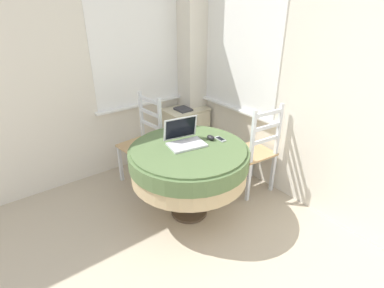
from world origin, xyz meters
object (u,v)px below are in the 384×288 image
Objects in this scene: cell_phone at (220,139)px; corner_cabinet at (186,132)px; dining_chair_near_right_window at (255,152)px; laptop at (184,139)px; round_dining_table at (189,161)px; book_on_cabinet at (183,109)px; dining_chair_near_back_window at (143,143)px; computer_mouse at (211,138)px.

cell_phone is 0.19× the size of corner_cabinet.
dining_chair_near_right_window is at bearing -6.67° from cell_phone.
laptop is at bearing 166.44° from dining_chair_near_right_window.
dining_chair_near_right_window is (0.80, -0.10, -0.12)m from round_dining_table.
book_on_cabinet is (0.67, 1.02, 0.07)m from round_dining_table.
computer_mouse is at bearing -69.19° from dining_chair_near_back_window.
round_dining_table is 1.22m from book_on_cabinet.
round_dining_table is 2.97× the size of laptop.
dining_chair_near_back_window is (-0.38, 0.85, -0.26)m from cell_phone.
book_on_cabinet is (-0.13, 1.12, 0.19)m from dining_chair_near_right_window.
dining_chair_near_right_window is at bearing -7.40° from round_dining_table.
dining_chair_near_back_window is at bearing -162.84° from corner_cabinet.
dining_chair_near_back_window is (-0.30, 0.80, -0.28)m from computer_mouse.
computer_mouse reaches higher than corner_cabinet.
computer_mouse is at bearing 168.86° from dining_chair_near_right_window.
dining_chair_near_right_window reaches higher than corner_cabinet.
corner_cabinet is (-0.07, 1.15, -0.15)m from dining_chair_near_right_window.
laptop is at bearing 157.24° from cell_phone.
computer_mouse is 0.13× the size of corner_cabinet.
round_dining_table is at bearing 171.59° from cell_phone.
cell_phone is at bearing -109.82° from corner_cabinet.
cell_phone is (0.34, -0.05, 0.15)m from round_dining_table.
laptop is at bearing -126.78° from corner_cabinet.
computer_mouse is (0.25, -0.08, -0.03)m from laptop.
dining_chair_near_back_window reaches higher than corner_cabinet.
laptop is 0.36× the size of dining_chair_near_right_window.
dining_chair_near_right_window is (0.78, -0.19, -0.31)m from laptop.
round_dining_table is 12.50× the size of computer_mouse.
cell_phone is at bearing 173.33° from dining_chair_near_right_window.
computer_mouse is 0.09m from cell_phone.
dining_chair_near_back_window reaches higher than cell_phone.
dining_chair_near_back_window is at bearing 132.87° from dining_chair_near_right_window.
dining_chair_near_right_window is 1.15m from book_on_cabinet.
round_dining_table is 0.31m from computer_mouse.
round_dining_table is at bearing -123.26° from book_on_cabinet.
round_dining_table is 0.81m from dining_chair_near_right_window.
laptop is at bearing 80.75° from round_dining_table.
book_on_cabinet is at bearing 72.75° from cell_phone.
round_dining_table is 1.68× the size of corner_cabinet.
dining_chair_near_back_window is at bearing -163.29° from book_on_cabinet.
dining_chair_near_right_window is at bearing -86.60° from corner_cabinet.
cell_phone is at bearing -107.25° from book_on_cabinet.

